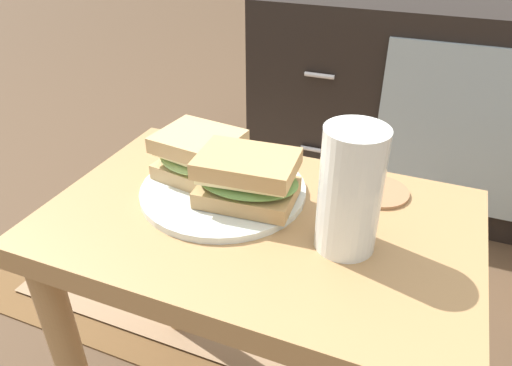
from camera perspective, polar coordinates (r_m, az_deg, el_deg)
The scene contains 8 objects.
side_table at distance 0.69m, azimuth 0.25°, elevation -10.08°, with size 0.56×0.36×0.46m.
tv_cabinet at distance 1.52m, azimuth 19.39°, elevation 9.20°, with size 0.96×0.46×0.58m.
area_rug at distance 1.25m, azimuth -2.90°, elevation -9.54°, with size 1.07×0.70×0.01m.
plate at distance 0.68m, azimuth -3.90°, elevation -0.82°, with size 0.23×0.23×0.01m, color silver.
sandwich_front at distance 0.69m, azimuth -6.74°, elevation 3.30°, with size 0.13×0.12×0.07m.
sandwich_back at distance 0.63m, azimuth -1.04°, elevation 0.57°, with size 0.14×0.10×0.07m.
beer_glass at distance 0.55m, azimuth 11.11°, elevation -1.15°, with size 0.07×0.07×0.15m.
coaster at distance 0.70m, azimuth 14.34°, elevation -1.00°, with size 0.09×0.09×0.01m, color #996B47.
Camera 1 is at (0.19, -0.48, 0.83)m, focal length 33.63 mm.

